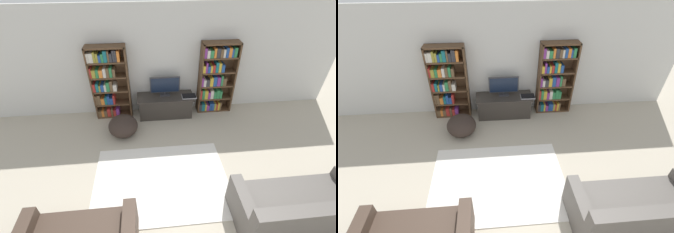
% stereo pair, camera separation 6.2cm
% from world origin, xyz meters
% --- Properties ---
extents(wall_back, '(8.80, 0.06, 2.60)m').
position_xyz_m(wall_back, '(0.00, 4.23, 1.30)').
color(wall_back, silver).
rests_on(wall_back, ground_plane).
extents(bookshelf_left, '(0.87, 0.30, 1.80)m').
position_xyz_m(bookshelf_left, '(-1.28, 4.05, 0.92)').
color(bookshelf_left, '#513823').
rests_on(bookshelf_left, ground_plane).
extents(bookshelf_right, '(0.87, 0.30, 1.80)m').
position_xyz_m(bookshelf_right, '(1.29, 4.05, 0.90)').
color(bookshelf_right, '#513823').
rests_on(bookshelf_right, ground_plane).
extents(tv_stand, '(1.37, 0.53, 0.55)m').
position_xyz_m(tv_stand, '(0.05, 3.91, 0.28)').
color(tv_stand, '#332D28').
rests_on(tv_stand, ground_plane).
extents(television, '(0.72, 0.16, 0.48)m').
position_xyz_m(television, '(0.05, 3.96, 0.81)').
color(television, '#2D2D33').
rests_on(television, tv_stand).
extents(laptop, '(0.35, 0.24, 0.03)m').
position_xyz_m(laptop, '(0.62, 3.83, 0.56)').
color(laptop, '#B7B7BC').
rests_on(laptop, tv_stand).
extents(area_rug, '(2.45, 1.74, 0.02)m').
position_xyz_m(area_rug, '(-0.21, 1.84, 0.01)').
color(area_rug, white).
rests_on(area_rug, ground_plane).
extents(couch_right_sofa, '(1.92, 0.92, 0.87)m').
position_xyz_m(couch_right_sofa, '(1.81, 0.88, 0.29)').
color(couch_right_sofa, '#56514C').
rests_on(couch_right_sofa, ground_plane).
extents(beanbag_ottoman, '(0.65, 0.65, 0.48)m').
position_xyz_m(beanbag_ottoman, '(-0.96, 3.23, 0.24)').
color(beanbag_ottoman, '#2D231E').
rests_on(beanbag_ottoman, ground_plane).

